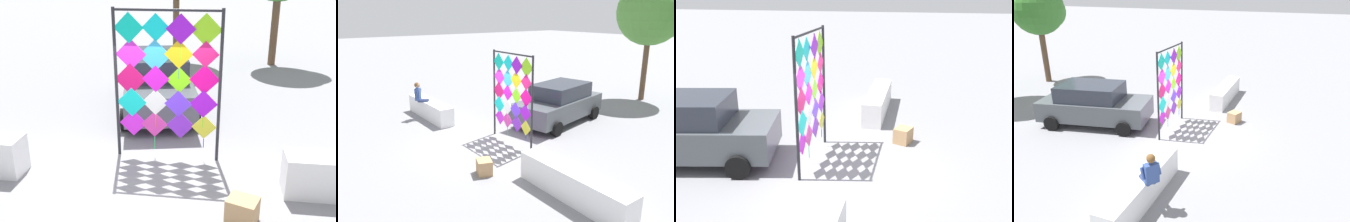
% 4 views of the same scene
% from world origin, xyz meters
% --- Properties ---
extents(ground, '(120.00, 120.00, 0.00)m').
position_xyz_m(ground, '(0.00, 0.00, 0.00)').
color(ground, gray).
extents(kite_display_rack, '(2.28, 0.08, 3.28)m').
position_xyz_m(kite_display_rack, '(0.23, 0.78, 1.88)').
color(kite_display_rack, '#232328').
rests_on(kite_display_rack, ground).
extents(parked_car, '(2.77, 4.64, 1.69)m').
position_xyz_m(parked_car, '(-0.47, 3.86, 0.86)').
color(parked_car, '#4C5156').
rests_on(parked_car, ground).
extents(cardboard_box_large, '(0.60, 0.57, 0.45)m').
position_xyz_m(cardboard_box_large, '(1.79, -1.41, 0.22)').
color(cardboard_box_large, tan).
rests_on(cardboard_box_large, ground).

